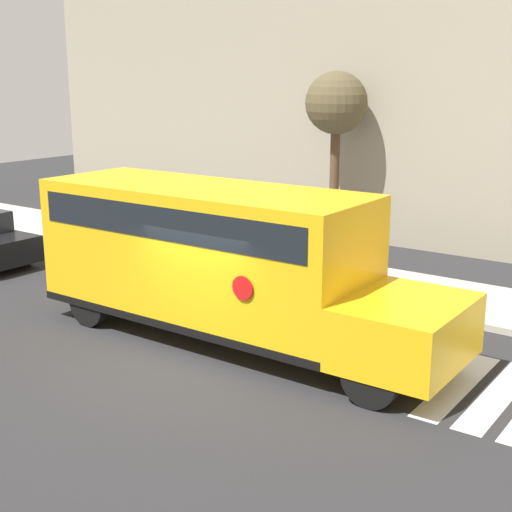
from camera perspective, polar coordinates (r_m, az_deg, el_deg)
ground_plane at (r=13.67m, az=-5.32°, el=-8.58°), size 60.00×60.00×0.00m
sidewalk_strip at (r=18.75m, az=7.74°, el=-2.00°), size 44.00×3.00×0.15m
building_backdrop at (r=23.96m, az=15.71°, el=13.68°), size 32.00×4.00×10.50m
school_bus at (r=14.45m, az=-3.05°, el=0.14°), size 9.00×2.57×3.12m
tree_near_sidewalk at (r=22.29m, az=6.44°, el=11.78°), size 1.90×1.90×5.41m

